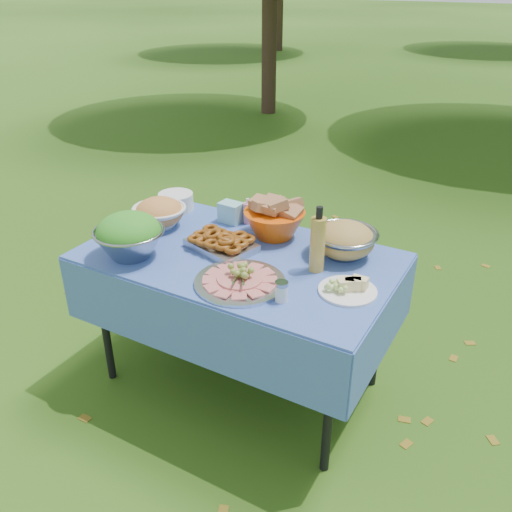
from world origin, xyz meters
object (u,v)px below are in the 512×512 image
Objects in this scene: salad_bowl at (129,235)px; pasta_bowl_steel at (344,239)px; charcuterie_platter at (240,274)px; oil_bottle at (318,239)px; picnic_table at (240,321)px; bread_bowl at (274,217)px; plate_stack at (176,201)px.

salad_bowl is 1.00m from pasta_bowl_steel.
charcuterie_platter is 0.38m from oil_bottle.
bread_bowl reaches higher than picnic_table.
oil_bottle is (-0.05, -0.20, 0.07)m from pasta_bowl_steel.
bread_bowl is (0.48, 0.52, -0.00)m from salad_bowl.
salad_bowl is 1.06× the size of pasta_bowl_steel.
salad_bowl reaches higher than pasta_bowl_steel.
bread_bowl is 1.01× the size of oil_bottle.
oil_bottle is (0.24, 0.27, 0.11)m from charcuterie_platter.
oil_bottle is (0.81, 0.30, 0.05)m from salad_bowl.
oil_bottle is (0.97, -0.25, 0.11)m from plate_stack.
pasta_bowl_steel is at bearing 30.14° from salad_bowl.
salad_bowl reaches higher than plate_stack.
oil_bottle reaches higher than pasta_bowl_steel.
salad_bowl is at bearing -132.76° from bread_bowl.
plate_stack is 0.63× the size of oil_bottle.
pasta_bowl_steel is (1.02, -0.05, 0.03)m from plate_stack.
oil_bottle is (0.33, -0.22, 0.05)m from bread_bowl.
salad_bowl is 0.58m from plate_stack.
charcuterie_platter is at bearing -131.24° from oil_bottle.
plate_stack is at bearing 165.40° from oil_bottle.
picnic_table is 0.65m from oil_bottle.
plate_stack is at bearing 177.01° from bread_bowl.
oil_bottle is at bearing -14.60° from plate_stack.
oil_bottle is at bearing -33.65° from bread_bowl.
bread_bowl is 0.38m from pasta_bowl_steel.
oil_bottle is at bearing -104.78° from pasta_bowl_steel.
bread_bowl reaches higher than charcuterie_platter.
oil_bottle is (0.38, 0.05, 0.53)m from picnic_table.
salad_bowl is 0.87m from oil_bottle.
plate_stack is 0.90m from charcuterie_platter.
bread_bowl is at bearing 79.81° from picnic_table.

